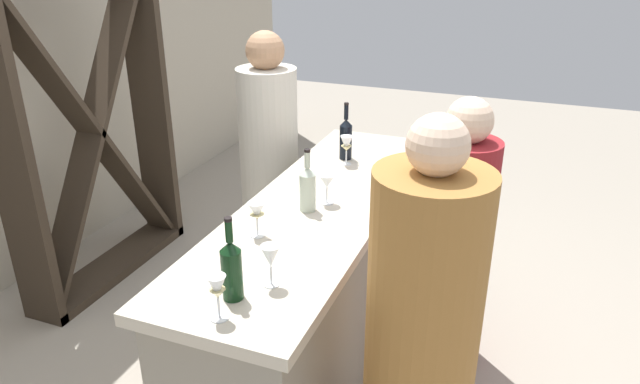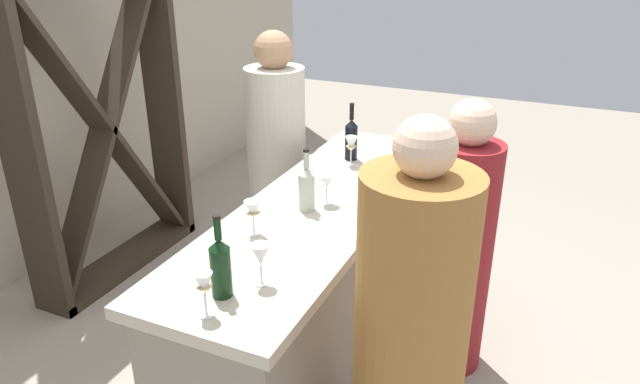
# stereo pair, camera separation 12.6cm
# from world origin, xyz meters

# --- Properties ---
(ground_plane) EXTENTS (12.00, 12.00, 0.00)m
(ground_plane) POSITION_xyz_m (0.00, 0.00, 0.00)
(ground_plane) COLOR #9E9384
(bar_counter) EXTENTS (2.11, 0.62, 0.95)m
(bar_counter) POSITION_xyz_m (0.00, 0.00, 0.48)
(bar_counter) COLOR gray
(bar_counter) RESTS_ON ground
(wine_rack) EXTENTS (1.25, 0.28, 1.96)m
(wine_rack) POSITION_xyz_m (0.38, 1.65, 0.98)
(wine_rack) COLOR #33281E
(wine_rack) RESTS_ON ground
(wine_bottle_leftmost_dark_green) EXTENTS (0.07, 0.07, 0.30)m
(wine_bottle_leftmost_dark_green) POSITION_xyz_m (-0.83, -0.01, 1.07)
(wine_bottle_leftmost_dark_green) COLOR black
(wine_bottle_leftmost_dark_green) RESTS_ON bar_counter
(wine_bottle_second_left_clear_pale) EXTENTS (0.07, 0.07, 0.29)m
(wine_bottle_second_left_clear_pale) POSITION_xyz_m (-0.10, 0.02, 1.06)
(wine_bottle_second_left_clear_pale) COLOR #B7C6B2
(wine_bottle_second_left_clear_pale) RESTS_ON bar_counter
(wine_bottle_center_near_black) EXTENTS (0.07, 0.07, 0.32)m
(wine_bottle_center_near_black) POSITION_xyz_m (0.58, 0.08, 1.07)
(wine_bottle_center_near_black) COLOR black
(wine_bottle_center_near_black) RESTS_ON bar_counter
(wine_glass_near_left) EXTENTS (0.07, 0.07, 0.16)m
(wine_glass_near_left) POSITION_xyz_m (-0.71, -0.09, 1.06)
(wine_glass_near_left) COLOR white
(wine_glass_near_left) RESTS_ON bar_counter
(wine_glass_near_center) EXTENTS (0.08, 0.08, 0.14)m
(wine_glass_near_center) POSITION_xyz_m (-0.00, -0.03, 1.05)
(wine_glass_near_center) COLOR white
(wine_glass_near_center) RESTS_ON bar_counter
(wine_glass_near_right) EXTENTS (0.07, 0.07, 0.16)m
(wine_glass_near_right) POSITION_xyz_m (-0.95, -0.02, 1.06)
(wine_glass_near_right) COLOR white
(wine_glass_near_right) RESTS_ON bar_counter
(wine_glass_far_left) EXTENTS (0.07, 0.07, 0.16)m
(wine_glass_far_left) POSITION_xyz_m (0.50, 0.04, 1.06)
(wine_glass_far_left) COLOR white
(wine_glass_far_left) RESTS_ON bar_counter
(wine_glass_far_center) EXTENTS (0.07, 0.07, 0.15)m
(wine_glass_far_center) POSITION_xyz_m (-0.40, 0.12, 1.06)
(wine_glass_far_center) COLOR white
(wine_glass_far_center) RESTS_ON bar_counter
(person_left_guest) EXTENTS (0.50, 0.50, 1.61)m
(person_left_guest) POSITION_xyz_m (-0.62, -0.62, 0.74)
(person_left_guest) COLOR #9E6B33
(person_left_guest) RESTS_ON ground
(person_center_guest) EXTENTS (0.43, 0.43, 1.42)m
(person_center_guest) POSITION_xyz_m (0.34, -0.60, 0.66)
(person_center_guest) COLOR maroon
(person_center_guest) RESTS_ON ground
(person_right_guest) EXTENTS (0.45, 0.45, 1.60)m
(person_right_guest) POSITION_xyz_m (0.70, 0.61, 0.74)
(person_right_guest) COLOR beige
(person_right_guest) RESTS_ON ground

